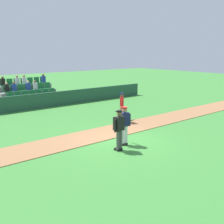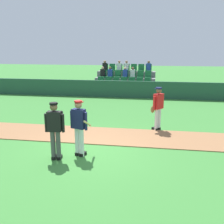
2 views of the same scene
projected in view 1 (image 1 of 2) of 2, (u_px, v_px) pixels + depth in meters
The scene contains 7 objects.
ground_plane at pixel (120, 142), 12.17m from camera, with size 80.00×80.00×0.00m, color #387A33.
infield_dirt_path at pixel (101, 134), 13.37m from camera, with size 28.00×1.96×0.03m, color #936642.
dugout_fence at pixel (38, 101), 19.28m from camera, with size 20.00×0.16×1.12m, color #234C38.
stadium_bleachers at pixel (29, 96), 20.70m from camera, with size 4.45×2.95×2.30m.
batter_navy_jersey at pixel (125, 124), 11.61m from camera, with size 0.59×0.80×1.76m.
umpire_home_plate at pixel (119, 128), 10.94m from camera, with size 0.59×0.33×1.76m.
runner_red_jersey at pixel (122, 107), 15.36m from camera, with size 0.54×0.52×1.76m.
Camera 1 is at (-7.42, -8.84, 4.13)m, focal length 41.90 mm.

